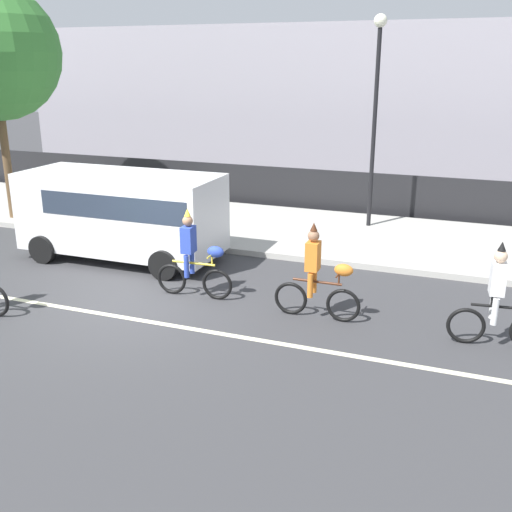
{
  "coord_description": "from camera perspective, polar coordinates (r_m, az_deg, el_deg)",
  "views": [
    {
      "loc": [
        6.47,
        -9.66,
        4.77
      ],
      "look_at": [
        2.34,
        1.2,
        1.0
      ],
      "focal_mm": 42.0,
      "sensor_mm": 36.0,
      "label": 1
    }
  ],
  "objects": [
    {
      "name": "parade_cyclist_cobalt",
      "position": [
        12.6,
        -5.92,
        -0.29
      ],
      "size": [
        1.72,
        0.5,
        1.92
      ],
      "color": "black",
      "rests_on": "ground"
    },
    {
      "name": "fence_line",
      "position": [
        20.54,
        2.02,
        6.54
      ],
      "size": [
        40.0,
        0.08,
        1.4
      ],
      "primitive_type": "cube",
      "color": "black",
      "rests_on": "ground"
    },
    {
      "name": "building_backdrop",
      "position": [
        28.37,
        8.62,
        14.46
      ],
      "size": [
        28.0,
        8.0,
        6.24
      ],
      "primitive_type": "cube",
      "color": "#99939E",
      "rests_on": "ground"
    },
    {
      "name": "parade_cyclist_orange",
      "position": [
        11.53,
        5.94,
        -2.04
      ],
      "size": [
        1.72,
        0.5,
        1.92
      ],
      "color": "black",
      "rests_on": "ground"
    },
    {
      "name": "parade_cyclist_zebra",
      "position": [
        11.15,
        22.38,
        -4.08
      ],
      "size": [
        1.72,
        0.5,
        1.92
      ],
      "color": "black",
      "rests_on": "ground"
    },
    {
      "name": "road_centre_line",
      "position": [
        12.19,
        -13.32,
        -5.56
      ],
      "size": [
        36.0,
        0.14,
        0.01
      ],
      "primitive_type": "cube",
      "color": "beige",
      "rests_on": "ground"
    },
    {
      "name": "sidewalk_curb",
      "position": [
        18.03,
        -0.99,
        2.89
      ],
      "size": [
        60.0,
        5.0,
        0.15
      ],
      "primitive_type": "cube",
      "color": "#ADAAA3",
      "rests_on": "ground"
    },
    {
      "name": "ground_plane",
      "position": [
        12.57,
        -12.06,
        -4.75
      ],
      "size": [
        80.0,
        80.0,
        0.0
      ],
      "primitive_type": "plane",
      "color": "#38383A"
    },
    {
      "name": "street_lamp_post",
      "position": [
        17.53,
        11.39,
        15.09
      ],
      "size": [
        0.36,
        0.36,
        5.86
      ],
      "color": "black",
      "rests_on": "sidewalk_curb"
    },
    {
      "name": "parked_van_white",
      "position": [
        15.24,
        -12.47,
        4.31
      ],
      "size": [
        5.0,
        2.22,
        2.18
      ],
      "color": "white",
      "rests_on": "ground"
    },
    {
      "name": "pedestrian_onlooker",
      "position": [
        17.47,
        -7.75,
        5.4
      ],
      "size": [
        0.32,
        0.2,
        1.62
      ],
      "color": "#33333D",
      "rests_on": "sidewalk_curb"
    }
  ]
}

